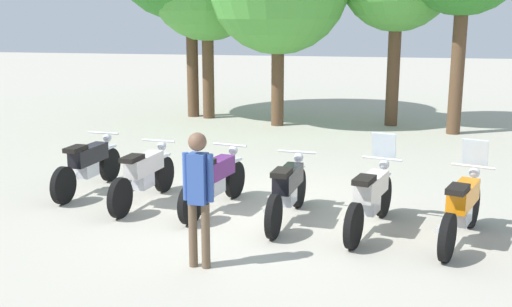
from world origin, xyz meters
TOP-DOWN VIEW (x-y plane):
  - ground_plane at (0.00, 0.00)m, footprint 80.00×80.00m
  - motorcycle_0 at (-3.14, 0.77)m, footprint 0.62×2.19m
  - motorcycle_1 at (-1.88, 0.29)m, footprint 0.63×2.19m
  - motorcycle_2 at (-0.62, 0.20)m, footprint 0.75×2.16m
  - motorcycle_3 at (0.63, -0.12)m, footprint 0.62×2.19m
  - motorcycle_4 at (1.89, -0.30)m, footprint 0.80×2.15m
  - motorcycle_5 at (3.15, -0.53)m, footprint 0.88×2.11m
  - person_0 at (-0.17, -2.14)m, footprint 0.40×0.24m

SIDE VIEW (x-z plane):
  - ground_plane at x=0.00m, z-range 0.00..0.00m
  - motorcycle_0 at x=-3.14m, z-range 0.01..1.00m
  - motorcycle_1 at x=-1.88m, z-range 0.01..1.00m
  - motorcycle_2 at x=-0.62m, z-range 0.01..1.00m
  - motorcycle_3 at x=0.63m, z-range 0.01..1.00m
  - motorcycle_4 at x=1.89m, z-range -0.17..1.20m
  - motorcycle_5 at x=3.15m, z-range -0.17..1.20m
  - person_0 at x=-0.17m, z-range 0.15..1.88m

